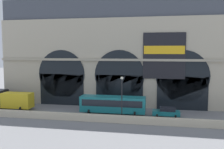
{
  "coord_description": "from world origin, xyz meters",
  "views": [
    {
      "loc": [
        6.95,
        -39.96,
        10.73
      ],
      "look_at": [
        -1.4,
        5.0,
        6.27
      ],
      "focal_mm": 38.66,
      "sensor_mm": 36.0,
      "label": 1
    }
  ],
  "objects_px": {
    "street_lamp_quayside": "(122,93)",
    "car_mideast": "(166,112)",
    "box_truck_west": "(13,100)",
    "bus_center": "(113,104)"
  },
  "relations": [
    {
      "from": "box_truck_west",
      "to": "street_lamp_quayside",
      "type": "relative_size",
      "value": 1.09
    },
    {
      "from": "bus_center",
      "to": "street_lamp_quayside",
      "type": "height_order",
      "value": "street_lamp_quayside"
    },
    {
      "from": "box_truck_west",
      "to": "street_lamp_quayside",
      "type": "bearing_deg",
      "value": -10.61
    },
    {
      "from": "box_truck_west",
      "to": "car_mideast",
      "type": "bearing_deg",
      "value": 0.1
    },
    {
      "from": "box_truck_west",
      "to": "bus_center",
      "type": "xyz_separation_m",
      "value": [
        18.69,
        -0.17,
        0.08
      ]
    },
    {
      "from": "car_mideast",
      "to": "box_truck_west",
      "type": "bearing_deg",
      "value": -179.9
    },
    {
      "from": "bus_center",
      "to": "box_truck_west",
      "type": "bearing_deg",
      "value": 179.48
    },
    {
      "from": "street_lamp_quayside",
      "to": "car_mideast",
      "type": "bearing_deg",
      "value": 30.05
    },
    {
      "from": "car_mideast",
      "to": "street_lamp_quayside",
      "type": "distance_m",
      "value": 8.66
    },
    {
      "from": "car_mideast",
      "to": "street_lamp_quayside",
      "type": "xyz_separation_m",
      "value": [
        -6.81,
        -3.94,
        3.61
      ]
    }
  ]
}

